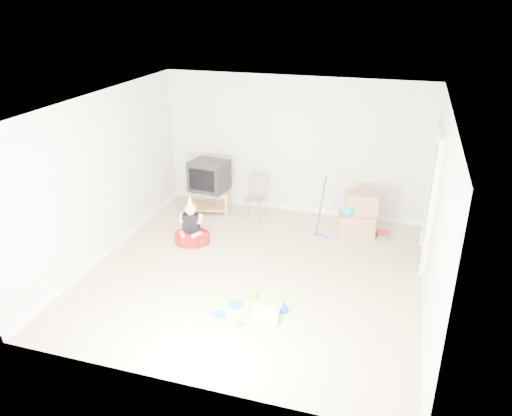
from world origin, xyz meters
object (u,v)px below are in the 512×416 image
(tv_stand, at_px, (210,199))
(folding_chair, at_px, (254,200))
(seated_woman, at_px, (192,232))
(cardboard_boxes, at_px, (358,215))
(birthday_cake, at_px, (266,316))
(crt_tv, at_px, (209,176))

(tv_stand, bearing_deg, folding_chair, -3.84)
(folding_chair, bearing_deg, seated_woman, -121.50)
(cardboard_boxes, xyz_separation_m, seated_woman, (-2.67, -1.14, -0.19))
(cardboard_boxes, distance_m, seated_woman, 2.91)
(birthday_cake, bearing_deg, tv_stand, 123.23)
(seated_woman, bearing_deg, crt_tv, 97.57)
(tv_stand, bearing_deg, seated_woman, -82.43)
(crt_tv, relative_size, birthday_cake, 1.78)
(tv_stand, relative_size, crt_tv, 1.24)
(folding_chair, height_order, seated_woman, seated_woman)
(tv_stand, xyz_separation_m, crt_tv, (-0.00, 0.00, 0.48))
(tv_stand, distance_m, birthday_cake, 3.63)
(tv_stand, relative_size, birthday_cake, 2.20)
(tv_stand, height_order, crt_tv, crt_tv)
(birthday_cake, bearing_deg, cardboard_boxes, 73.56)
(folding_chair, height_order, cardboard_boxes, folding_chair)
(cardboard_boxes, bearing_deg, birthday_cake, -106.44)
(folding_chair, distance_m, birthday_cake, 3.17)
(crt_tv, xyz_separation_m, birthday_cake, (1.98, -3.03, -0.71))
(folding_chair, xyz_separation_m, seated_woman, (-0.75, -1.22, -0.21))
(cardboard_boxes, relative_size, seated_woman, 0.91)
(tv_stand, relative_size, seated_woman, 0.95)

